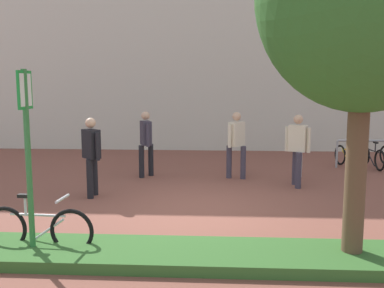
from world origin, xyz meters
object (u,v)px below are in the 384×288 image
(bollard_steel, at_px, (299,160))
(person_shirt_blue, at_px, (236,141))
(person_suited_dark, at_px, (91,152))
(person_shirt_white, at_px, (297,146))
(bike_at_sign, at_px, (39,228))
(parking_sign_post, at_px, (27,137))
(bike_rack_cluster, at_px, (372,156))
(person_suited_navy, at_px, (146,140))

(bollard_steel, distance_m, person_shirt_blue, 1.76)
(person_suited_dark, xyz_separation_m, person_shirt_white, (4.59, 1.22, 0.00))
(bike_at_sign, height_order, bollard_steel, bollard_steel)
(parking_sign_post, xyz_separation_m, bollard_steel, (4.75, 5.58, -1.27))
(person_shirt_white, height_order, person_shirt_blue, same)
(bike_rack_cluster, distance_m, person_shirt_white, 3.63)
(person_shirt_white, bearing_deg, person_shirt_blue, 150.61)
(bike_rack_cluster, height_order, person_shirt_blue, person_shirt_blue)
(bollard_steel, bearing_deg, person_shirt_white, -103.30)
(bike_at_sign, distance_m, person_suited_dark, 3.16)
(bike_rack_cluster, height_order, bollard_steel, bollard_steel)
(bike_rack_cluster, xyz_separation_m, person_shirt_blue, (-4.01, -1.65, 0.63))
(person_suited_navy, distance_m, person_shirt_blue, 2.35)
(parking_sign_post, relative_size, person_suited_navy, 1.53)
(bike_rack_cluster, bearing_deg, person_shirt_blue, -157.68)
(person_shirt_white, bearing_deg, person_suited_dark, -165.14)
(person_suited_dark, bearing_deg, person_shirt_blue, 32.25)
(bollard_steel, relative_size, person_shirt_white, 0.52)
(parking_sign_post, distance_m, person_shirt_blue, 6.19)
(parking_sign_post, height_order, person_suited_dark, parking_sign_post)
(parking_sign_post, relative_size, person_shirt_white, 1.53)
(parking_sign_post, xyz_separation_m, bike_rack_cluster, (7.10, 6.96, -1.37))
(bike_rack_cluster, bearing_deg, parking_sign_post, -135.57)
(person_suited_navy, bearing_deg, person_shirt_white, -13.13)
(bike_rack_cluster, distance_m, person_suited_navy, 6.58)
(bollard_steel, bearing_deg, parking_sign_post, -130.37)
(person_shirt_blue, bearing_deg, bollard_steel, 9.07)
(person_suited_dark, bearing_deg, person_suited_navy, 68.27)
(bike_rack_cluster, xyz_separation_m, person_shirt_white, (-2.61, -2.44, 0.63))
(bike_rack_cluster, xyz_separation_m, person_suited_dark, (-7.20, -3.66, 0.63))
(person_suited_dark, distance_m, person_shirt_white, 4.75)
(parking_sign_post, relative_size, bike_rack_cluster, 1.25)
(bollard_steel, relative_size, person_shirt_blue, 0.52)
(person_shirt_white, bearing_deg, bollard_steel, 76.70)
(person_suited_navy, bearing_deg, parking_sign_post, -97.80)
(parking_sign_post, xyz_separation_m, person_shirt_white, (4.50, 4.52, -0.73))
(person_suited_dark, relative_size, person_shirt_white, 1.00)
(bike_rack_cluster, bearing_deg, person_suited_dark, -153.07)
(bike_at_sign, height_order, person_suited_navy, person_suited_navy)
(parking_sign_post, bearing_deg, person_suited_dark, 91.64)
(bike_rack_cluster, height_order, person_suited_dark, person_suited_dark)
(bike_at_sign, bearing_deg, person_suited_dark, 91.77)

